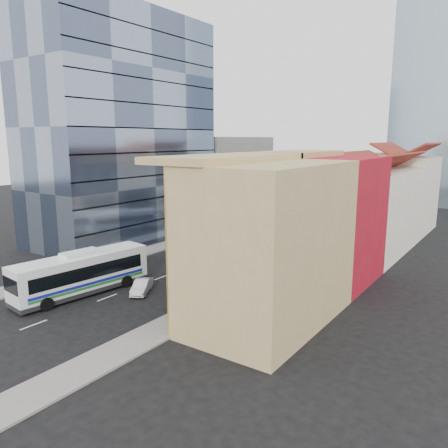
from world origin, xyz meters
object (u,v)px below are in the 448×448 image
Objects in this scene: bus_left_near at (82,272)px; office_tower at (122,129)px; bus_right at (231,246)px; sedan_right at (142,286)px; shophouse_tan at (271,244)px; sedan_left at (75,278)px; bus_left_far at (220,235)px.

office_tower is at bearing 134.66° from bus_left_near.
sedan_right is (-0.56, -13.62, -1.03)m from bus_right.
bus_right is 13.67m from sedan_right.
bus_left_near reaches higher than bus_right.
shophouse_tan is 20.11m from sedan_left.
bus_right is (19.20, -1.77, -13.36)m from office_tower.
sedan_left is at bearing -55.71° from office_tower.
office_tower reaches higher than bus_left_far.
bus_left_near reaches higher than bus_left_far.
bus_left_far is at bearing 7.56° from office_tower.
sedan_left is (-2.56, 1.13, -1.30)m from bus_left_near.
bus_left_near is at bearing -126.96° from bus_right.
shophouse_tan is 3.42× the size of sedan_left.
sedan_left is at bearing -136.17° from bus_right.
bus_right is at bearing 65.37° from sedan_left.
sedan_left is 7.03m from sedan_right.
shophouse_tan is 3.82× the size of sedan_right.
sedan_left is at bearing 166.94° from sedan_right.
bus_left_far is (0.53, 20.60, -0.32)m from bus_left_near.
bus_right is at bearing -64.34° from bus_left_far.
office_tower is at bearing 155.70° from shophouse_tan.
bus_left_near is 1.19× the size of bus_left_far.
bus_right is (-11.80, 12.23, -4.36)m from shophouse_tan.
office_tower is 2.87× the size of bus_left_far.
bus_left_near is at bearing -164.42° from shophouse_tan.
bus_left_far reaches higher than sedan_right.
bus_right is at bearing -5.27° from office_tower.
bus_right is (4.20, -3.76, -0.04)m from bus_left_far.
shophouse_tan is 23.03m from bus_left_far.
shophouse_tan is at bearing -67.44° from bus_left_far.
sedan_left is 1.12× the size of sedan_right.
office_tower is 28.13m from sedan_right.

